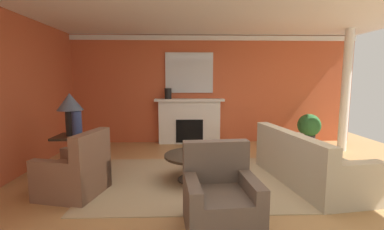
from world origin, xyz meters
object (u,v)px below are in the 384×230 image
Objects in this scene: table_lamp at (70,106)px; potted_plant at (309,128)px; fireplace at (189,122)px; coffee_table at (194,161)px; sofa at (306,165)px; mantel_mirror at (189,73)px; armchair_near_window at (75,174)px; side_table at (73,152)px; vase_on_side_table at (77,124)px; armchair_facing_fireplace at (220,201)px; vase_mantel_left at (168,94)px.

table_lamp reaches higher than potted_plant.
fireplace is 2.70m from coffee_table.
mantel_mirror is at bearing 122.17° from sofa.
fireplace reaches higher than potted_plant.
fireplace reaches higher than armchair_near_window.
armchair_near_window is (-3.59, -0.37, 0.01)m from sofa.
coffee_table is 2.20m from side_table.
potted_plant is at bearing 29.70° from armchair_near_window.
table_lamp reaches higher than vase_on_side_table.
mantel_mirror is 4.04m from armchair_near_window.
coffee_table is 2.26× the size of vase_on_side_table.
side_table is 1.58× the size of vase_on_side_table.
mantel_mirror reaches higher than vase_on_side_table.
sofa is at bearing -57.83° from mantel_mirror.
vase_on_side_table is at bearing 142.24° from armchair_facing_fireplace.
fireplace is 3.02m from potted_plant.
vase_on_side_table reaches higher than potted_plant.
mantel_mirror is 4.52× the size of vase_mantel_left.
vase_mantel_left is 0.62× the size of vase_on_side_table.
armchair_near_window is at bearing -174.17° from sofa.
vase_mantel_left is at bearing 58.62° from vase_on_side_table.
armchair_near_window is 5.44m from potted_plant.
armchair_facing_fireplace is at bearing -86.44° from fireplace.
table_lamp is (-3.98, 0.53, 0.93)m from sofa.
coffee_table is at bearing 99.20° from armchair_facing_fireplace.
mantel_mirror is 3.28m from table_lamp.
sofa is at bearing -6.15° from vase_on_side_table.
armchair_near_window is 3.50× the size of vase_mantel_left.
sofa is (1.85, -2.82, -0.26)m from fireplace.
side_table is (-2.16, 0.41, 0.06)m from coffee_table.
vase_mantel_left reaches higher than armchair_near_window.
coffee_table is (0.02, -2.81, -1.52)m from mantel_mirror.
potted_plant is (4.72, 2.69, 0.19)m from armchair_near_window.
coffee_table is at bearing -89.52° from fireplace.
fireplace is at bearing -90.00° from mantel_mirror.
armchair_facing_fireplace is at bearing -126.68° from potted_plant.
coffee_table is at bearing -143.34° from potted_plant.
sofa is 2.21× the size of coffee_table.
armchair_near_window is at bearing -72.81° from vase_on_side_table.
potted_plant is (5.11, 1.79, -0.73)m from table_lamp.
side_table is at bearing -165.96° from table_lamp.
vase_on_side_table is (0.15, -0.12, -0.30)m from table_lamp.
potted_plant is (4.96, 1.91, -0.43)m from vase_on_side_table.
side_table is at bearing -125.37° from vase_mantel_left.
table_lamp is at bearing 169.35° from coffee_table.
table_lamp is at bearing 14.04° from side_table.
potted_plant is at bearing 21.08° from vase_on_side_table.
side_table is at bearing 172.38° from sofa.
fireplace reaches higher than coffee_table.
armchair_near_window reaches higher than potted_plant.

